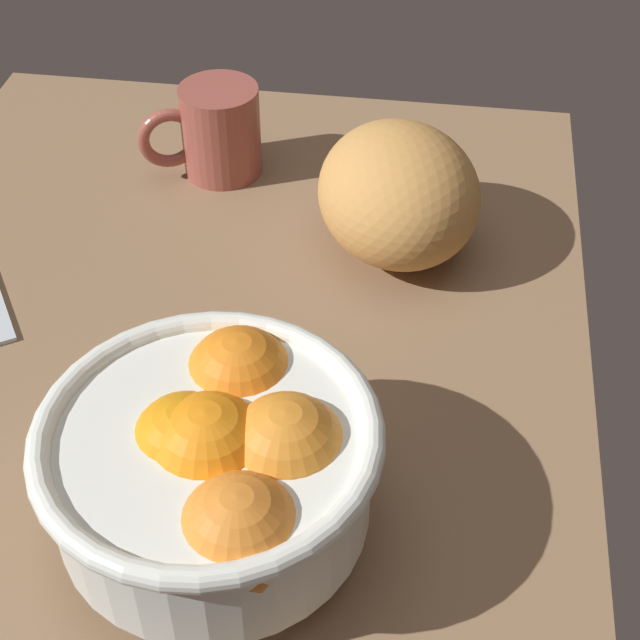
% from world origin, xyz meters
% --- Properties ---
extents(ground_plane, '(0.73, 0.64, 0.03)m').
position_xyz_m(ground_plane, '(0.00, 0.00, -0.01)').
color(ground_plane, '#866748').
extents(fruit_bowl, '(0.22, 0.22, 0.12)m').
position_xyz_m(fruit_bowl, '(-0.22, -0.06, 0.07)').
color(fruit_bowl, white).
rests_on(fruit_bowl, ground).
extents(bread_loaf, '(0.20, 0.19, 0.12)m').
position_xyz_m(bread_loaf, '(0.10, -0.15, 0.06)').
color(bread_loaf, '#C98E49').
rests_on(bread_loaf, ground).
extents(mug, '(0.08, 0.12, 0.09)m').
position_xyz_m(mug, '(0.20, 0.04, 0.05)').
color(mug, '#984B40').
rests_on(mug, ground).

